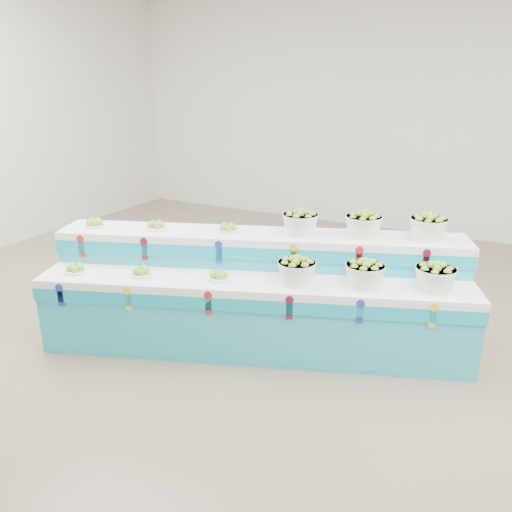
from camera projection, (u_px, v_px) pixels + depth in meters
name	position (u px, v px, depth m)	size (l,w,h in m)	color
ground	(252.00, 365.00, 4.50)	(10.00, 10.00, 0.00)	#74604D
back_wall	(404.00, 107.00, 8.02)	(10.00, 10.00, 0.00)	silver
display_stand	(256.00, 292.00, 4.77)	(3.89, 1.00, 1.02)	#2AB0C2
plate_lower_left	(76.00, 268.00, 4.66)	(0.21, 0.21, 0.09)	white
plate_lower_mid	(141.00, 271.00, 4.58)	(0.21, 0.21, 0.09)	white
plate_lower_right	(218.00, 275.00, 4.50)	(0.21, 0.21, 0.09)	white
basket_lower_left	(297.00, 270.00, 4.39)	(0.33, 0.33, 0.24)	silver
basket_lower_mid	(365.00, 273.00, 4.31)	(0.33, 0.33, 0.24)	silver
basket_lower_right	(435.00, 277.00, 4.24)	(0.33, 0.33, 0.24)	silver
plate_upper_left	(95.00, 222.00, 5.01)	(0.21, 0.21, 0.09)	white
plate_upper_mid	(156.00, 225.00, 4.94)	(0.21, 0.21, 0.09)	white
plate_upper_right	(228.00, 227.00, 4.85)	(0.21, 0.21, 0.09)	white
basket_upper_left	(300.00, 222.00, 4.74)	(0.33, 0.33, 0.24)	silver
basket_upper_mid	(363.00, 224.00, 4.67)	(0.33, 0.33, 0.24)	silver
basket_upper_right	(428.00, 227.00, 4.60)	(0.33, 0.33, 0.24)	silver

